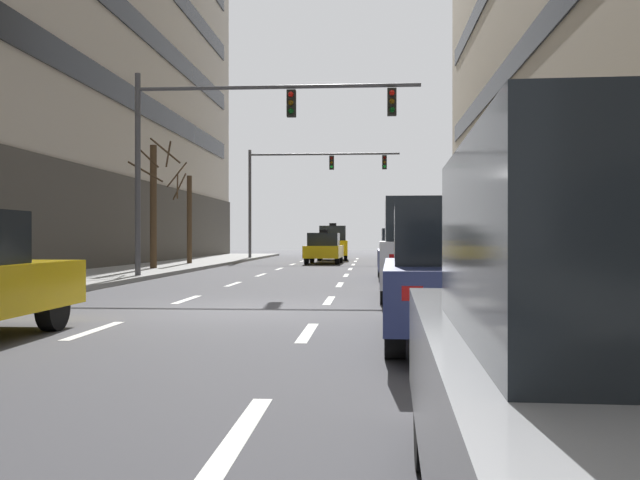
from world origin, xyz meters
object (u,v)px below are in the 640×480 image
object	(u,v)px
traffic_signal_1	(301,178)
street_tree_1	(188,216)
street_tree_0	(154,203)
street_tree_2	(534,189)
car_parked_1	(459,276)
taxi_driving_2	(324,248)
traffic_signal_0	(235,130)
taxi_driving_0	(333,243)
car_parked_3	(406,255)
car_parked_2	(423,249)

from	to	relation	value
traffic_signal_1	street_tree_1	size ratio (longest dim) A/B	1.88
traffic_signal_1	street_tree_0	world-z (taller)	traffic_signal_1
traffic_signal_1	street_tree_2	distance (m)	26.96
car_parked_1	street_tree_2	bearing A→B (deg)	70.29
taxi_driving_2	traffic_signal_0	distance (m)	14.99
taxi_driving_2	street_tree_0	bearing A→B (deg)	-123.83
taxi_driving_0	car_parked_1	world-z (taller)	taxi_driving_0
car_parked_3	street_tree_0	distance (m)	10.88
car_parked_2	car_parked_3	world-z (taller)	car_parked_2
taxi_driving_0	taxi_driving_2	bearing A→B (deg)	-91.33
taxi_driving_2	traffic_signal_0	bearing A→B (deg)	-97.31
taxi_driving_2	traffic_signal_0	xyz separation A→B (m)	(-1.84, -14.34, 3.94)
traffic_signal_0	street_tree_0	distance (m)	7.04
street_tree_2	car_parked_2	bearing A→B (deg)	-156.09
car_parked_2	street_tree_2	world-z (taller)	street_tree_2
car_parked_1	street_tree_0	bearing A→B (deg)	118.51
traffic_signal_1	street_tree_0	xyz separation A→B (m)	(-4.31, -15.20, -2.25)
car_parked_3	traffic_signal_0	distance (m)	6.70
car_parked_2	traffic_signal_0	size ratio (longest dim) A/B	0.50
car_parked_3	street_tree_2	bearing A→B (deg)	-65.58
car_parked_1	car_parked_2	size ratio (longest dim) A/B	1.02
taxi_driving_2	street_tree_1	distance (m)	7.37
taxi_driving_0	traffic_signal_0	bearing A→B (deg)	-95.60
taxi_driving_2	traffic_signal_1	xyz separation A→B (m)	(-1.80, 6.08, 4.18)
car_parked_1	car_parked_2	world-z (taller)	car_parked_2
traffic_signal_0	street_tree_0	size ratio (longest dim) A/B	1.80
traffic_signal_0	street_tree_2	world-z (taller)	traffic_signal_0
taxi_driving_2	car_parked_3	world-z (taller)	taxi_driving_2
traffic_signal_0	street_tree_1	size ratio (longest dim) A/B	1.85
street_tree_2	taxi_driving_2	bearing A→B (deg)	107.60
car_parked_2	street_tree_1	world-z (taller)	street_tree_1
car_parked_1	street_tree_0	xyz separation A→B (m)	(-9.67, 17.81, 1.88)
street_tree_2	car_parked_1	bearing A→B (deg)	-109.71
car_parked_2	traffic_signal_1	distance (m)	27.60
car_parked_3	traffic_signal_1	world-z (taller)	traffic_signal_1
traffic_signal_1	street_tree_2	xyz separation A→B (m)	(8.01, -25.63, -2.51)
street_tree_1	car_parked_1	bearing A→B (deg)	-67.26
street_tree_1	taxi_driving_2	bearing A→B (deg)	30.57
car_parked_1	car_parked_2	xyz separation A→B (m)	(0.00, 6.21, 0.24)
car_parked_2	street_tree_1	distance (m)	19.69
street_tree_0	street_tree_2	bearing A→B (deg)	-40.24
taxi_driving_0	car_parked_3	distance (m)	19.86
car_parked_3	traffic_signal_0	bearing A→B (deg)	-173.45
taxi_driving_0	traffic_signal_1	bearing A→B (deg)	172.75
taxi_driving_0	taxi_driving_2	world-z (taller)	taxi_driving_0
car_parked_2	car_parked_3	distance (m)	7.00
car_parked_1	street_tree_2	size ratio (longest dim) A/B	0.93
street_tree_2	street_tree_0	bearing A→B (deg)	139.76
traffic_signal_1	traffic_signal_0	bearing A→B (deg)	-90.10
taxi_driving_2	traffic_signal_1	distance (m)	7.59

